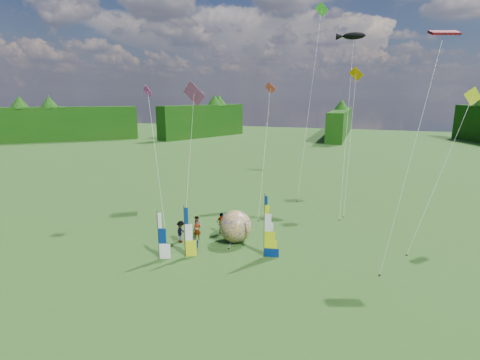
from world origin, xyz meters
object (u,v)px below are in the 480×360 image
(spectator_c, at_px, (181,232))
(spectator_d, at_px, (222,223))
(bol_inflatable, at_px, (235,226))
(side_banner_far, at_px, (158,236))
(camp_chair, at_px, (193,247))
(spectator_b, at_px, (197,226))
(feather_banner_main, at_px, (264,227))
(spectator_a, at_px, (197,230))
(side_banner_left, at_px, (185,232))
(kite_whale, at_px, (348,113))

(spectator_c, height_order, spectator_d, spectator_d)
(bol_inflatable, bearing_deg, side_banner_far, -130.69)
(side_banner_far, height_order, camp_chair, side_banner_far)
(side_banner_far, bearing_deg, spectator_d, 49.59)
(side_banner_far, distance_m, camp_chair, 2.77)
(bol_inflatable, distance_m, spectator_b, 3.50)
(feather_banner_main, xyz_separation_m, side_banner_far, (-6.96, -2.78, -0.55))
(side_banner_far, relative_size, spectator_a, 2.06)
(spectator_d, bearing_deg, side_banner_far, 95.93)
(spectator_a, distance_m, spectator_b, 0.98)
(spectator_b, relative_size, spectator_c, 0.95)
(spectator_b, bearing_deg, spectator_c, -97.56)
(side_banner_left, bearing_deg, camp_chair, 37.84)
(side_banner_far, bearing_deg, spectator_a, 57.31)
(feather_banner_main, xyz_separation_m, spectator_d, (-4.55, 3.22, -1.36))
(feather_banner_main, bearing_deg, side_banner_left, -171.02)
(bol_inflatable, relative_size, spectator_c, 1.46)
(side_banner_far, xyz_separation_m, spectator_b, (0.62, 5.02, -0.90))
(spectator_a, bearing_deg, feather_banner_main, -46.87)
(spectator_a, relative_size, spectator_c, 0.96)
(spectator_a, height_order, kite_whale, kite_whale)
(bol_inflatable, xyz_separation_m, spectator_d, (-1.68, 1.25, -0.37))
(feather_banner_main, height_order, kite_whale, kite_whale)
(feather_banner_main, distance_m, spectator_d, 5.74)
(side_banner_far, bearing_deg, feather_banner_main, 3.19)
(side_banner_left, xyz_separation_m, spectator_b, (-0.98, 4.09, -1.02))
(kite_whale, bearing_deg, spectator_a, -110.71)
(side_banner_far, xyz_separation_m, camp_chair, (1.93, 1.56, -1.23))
(spectator_a, height_order, spectator_d, spectator_d)
(side_banner_left, xyz_separation_m, spectator_a, (-0.56, 3.20, -1.02))
(camp_chair, distance_m, kite_whale, 21.30)
(spectator_c, bearing_deg, camp_chair, -140.64)
(spectator_d, xyz_separation_m, camp_chair, (-0.48, -4.44, -0.42))
(bol_inflatable, bearing_deg, side_banner_left, -123.01)
(side_banner_far, distance_m, spectator_a, 4.35)
(spectator_c, xyz_separation_m, spectator_d, (2.37, 2.73, 0.04))
(kite_whale, bearing_deg, spectator_b, -113.60)
(kite_whale, bearing_deg, side_banner_left, -103.98)
(bol_inflatable, relative_size, spectator_d, 1.40)
(feather_banner_main, relative_size, side_banner_far, 1.32)
(spectator_a, bearing_deg, side_banner_far, -138.15)
(feather_banner_main, height_order, side_banner_far, feather_banner_main)
(feather_banner_main, distance_m, side_banner_far, 7.51)
(spectator_b, bearing_deg, side_banner_left, -65.46)
(feather_banner_main, relative_size, spectator_a, 2.71)
(side_banner_far, xyz_separation_m, bol_inflatable, (4.08, 4.75, -0.45))
(side_banner_left, distance_m, spectator_c, 2.99)
(spectator_c, distance_m, kite_whale, 20.78)
(feather_banner_main, height_order, spectator_b, feather_banner_main)
(bol_inflatable, distance_m, spectator_a, 3.14)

